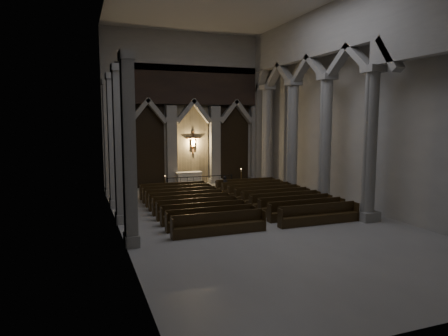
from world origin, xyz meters
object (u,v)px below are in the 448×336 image
candle_stand_left (165,188)px  pews (236,203)px  worshipper (225,185)px  altar (189,178)px  altar_rail (200,180)px  candle_stand_right (241,182)px

candle_stand_left → pews: size_ratio=0.13×
pews → worshipper: worshipper is taller
altar → altar_rail: 1.39m
worshipper → altar_rail: bearing=88.7°
altar_rail → candle_stand_left: (-2.82, -0.43, -0.34)m
candle_stand_right → altar_rail: bearing=175.1°
altar_rail → candle_stand_left: candle_stand_left is taller
altar_rail → worshipper: (1.02, -2.78, -0.02)m
candle_stand_right → pews: size_ratio=0.15×
altar_rail → worshipper: size_ratio=3.94×
altar → altar_rail: size_ratio=0.40×
altar → altar_rail: (0.56, -1.27, 0.00)m
candle_stand_right → worshipper: 3.38m
candle_stand_left → candle_stand_right: 6.10m
altar → worshipper: (1.58, -4.06, -0.01)m
altar_rail → pews: bearing=-90.0°
candle_stand_right → worshipper: bearing=-132.1°
candle_stand_left → candle_stand_right: bearing=1.4°
pews → altar_rail: bearing=90.0°
altar → candle_stand_right: size_ratio=1.38×
candle_stand_left → pews: candle_stand_left is taller
altar_rail → altar: bearing=113.7°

